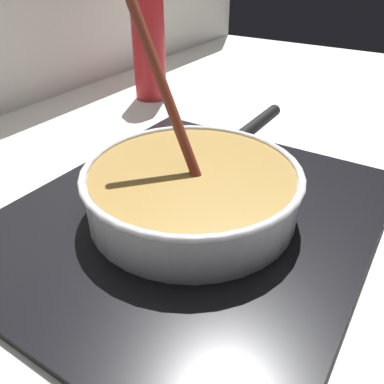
{
  "coord_description": "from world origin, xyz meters",
  "views": [
    {
      "loc": [
        -0.42,
        -0.06,
        0.34
      ],
      "look_at": [
        -0.02,
        0.19,
        0.05
      ],
      "focal_mm": 37.03,
      "sensor_mm": 36.0,
      "label": 1
    }
  ],
  "objects": [
    {
      "name": "ground",
      "position": [
        0.0,
        0.0,
        -0.02
      ],
      "size": [
        2.4,
        1.6,
        0.04
      ],
      "primitive_type": "cube",
      "color": "beige"
    },
    {
      "name": "hob_plate",
      "position": [
        -0.02,
        0.19,
        0.01
      ],
      "size": [
        0.56,
        0.48,
        0.01
      ],
      "primitive_type": "cube",
      "color": "black",
      "rests_on": "ground"
    },
    {
      "name": "burner_ring",
      "position": [
        -0.02,
        0.19,
        0.02
      ],
      "size": [
        0.17,
        0.17,
        0.01
      ],
      "primitive_type": "torus",
      "color": "#592D0C",
      "rests_on": "hob_plate"
    },
    {
      "name": "spare_burner",
      "position": [
        0.17,
        0.19,
        0.01
      ],
      "size": [
        0.14,
        0.14,
        0.01
      ],
      "primitive_type": "cylinder",
      "color": "#262628",
      "rests_on": "hob_plate"
    },
    {
      "name": "cooking_pan",
      "position": [
        -0.02,
        0.19,
        0.05
      ],
      "size": [
        0.44,
        0.3,
        0.3
      ],
      "color": "silver",
      "rests_on": "hob_plate"
    },
    {
      "name": "sauce_bottle",
      "position": [
        0.37,
        0.56,
        0.13
      ],
      "size": [
        0.08,
        0.08,
        0.29
      ],
      "color": "red",
      "rests_on": "ground"
    }
  ]
}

